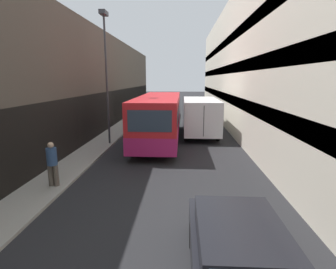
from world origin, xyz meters
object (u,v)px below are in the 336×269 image
Objects in this scene: pedestrian at (52,163)px; car_hatchback at (240,257)px; bus at (159,117)px; box_truck at (200,113)px; panel_van at (163,107)px; street_lamp at (106,56)px.

car_hatchback is at bearing -37.29° from pedestrian.
bus is at bearing 67.68° from pedestrian.
pedestrian reaches higher than car_hatchback.
bus reaches higher than car_hatchback.
panel_van is at bearing 110.95° from box_truck.
street_lamp reaches higher than car_hatchback.
car_hatchback is at bearing -82.25° from panel_van.
pedestrian is at bearing -112.32° from bus.
car_hatchback is 0.53× the size of box_truck.
pedestrian is (-3.31, -8.06, -0.57)m from bus.
street_lamp reaches higher than bus.
car_hatchback is 1.02× the size of panel_van.
street_lamp is at bearing 87.86° from pedestrian.
street_lamp is (-5.71, 11.33, 4.69)m from car_hatchback.
street_lamp is at bearing -99.85° from panel_van.
box_truck is 1.94× the size of panel_van.
panel_van is at bearing 80.15° from street_lamp.
street_lamp is at bearing -157.37° from bus.
bus is 2.46× the size of panel_van.
car_hatchback is 7.50m from pedestrian.
pedestrian is (-2.59, -20.23, -0.01)m from panel_van.
car_hatchback is at bearing -90.66° from box_truck.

